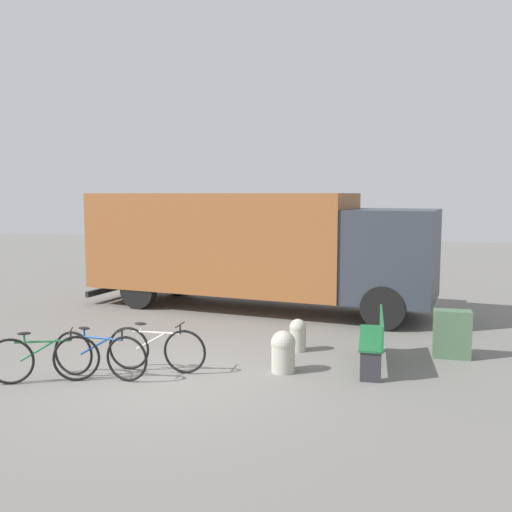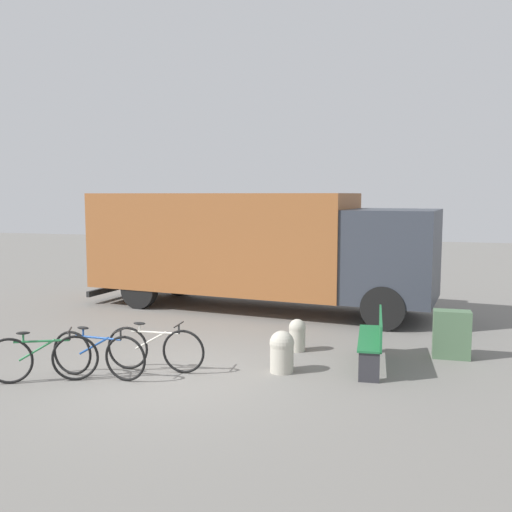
{
  "view_description": "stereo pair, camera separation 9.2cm",
  "coord_description": "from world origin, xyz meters",
  "px_view_note": "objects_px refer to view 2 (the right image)",
  "views": [
    {
      "loc": [
        3.71,
        -8.58,
        3.07
      ],
      "look_at": [
        0.5,
        3.86,
        1.67
      ],
      "focal_mm": 40.0,
      "sensor_mm": 36.0,
      "label": 1
    },
    {
      "loc": [
        3.8,
        -8.56,
        3.07
      ],
      "look_at": [
        0.5,
        3.86,
        1.67
      ],
      "focal_mm": 40.0,
      "sensor_mm": 36.0,
      "label": 2
    }
  ],
  "objects_px": {
    "bicycle_middle": "(98,354)",
    "utility_box": "(452,334)",
    "bicycle_near": "(42,358)",
    "bicycle_far": "(155,348)",
    "park_bench": "(374,337)",
    "bollard_far_bench": "(297,334)",
    "delivery_truck": "(252,245)",
    "bollard_near_bench": "(282,351)"
  },
  "relations": [
    {
      "from": "utility_box",
      "to": "bicycle_near",
      "type": "bearing_deg",
      "value": -154.12
    },
    {
      "from": "bicycle_near",
      "to": "utility_box",
      "type": "bearing_deg",
      "value": 1.68
    },
    {
      "from": "bicycle_middle",
      "to": "delivery_truck",
      "type": "bearing_deg",
      "value": 84.94
    },
    {
      "from": "bicycle_far",
      "to": "delivery_truck",
      "type": "bearing_deg",
      "value": 85.93
    },
    {
      "from": "park_bench",
      "to": "bollard_far_bench",
      "type": "xyz_separation_m",
      "value": [
        -1.51,
        0.65,
        -0.2
      ]
    },
    {
      "from": "bollard_far_bench",
      "to": "bicycle_middle",
      "type": "bearing_deg",
      "value": -139.55
    },
    {
      "from": "bollard_far_bench",
      "to": "delivery_truck",
      "type": "bearing_deg",
      "value": 117.54
    },
    {
      "from": "bollard_far_bench",
      "to": "utility_box",
      "type": "height_order",
      "value": "utility_box"
    },
    {
      "from": "park_bench",
      "to": "bicycle_near",
      "type": "relative_size",
      "value": 1.17
    },
    {
      "from": "bicycle_middle",
      "to": "bicycle_far",
      "type": "xyz_separation_m",
      "value": [
        0.77,
        0.58,
        0.0
      ]
    },
    {
      "from": "bicycle_near",
      "to": "utility_box",
      "type": "xyz_separation_m",
      "value": [
        6.56,
        3.18,
        0.05
      ]
    },
    {
      "from": "bicycle_near",
      "to": "utility_box",
      "type": "distance_m",
      "value": 7.3
    },
    {
      "from": "park_bench",
      "to": "bicycle_middle",
      "type": "relative_size",
      "value": 1.08
    },
    {
      "from": "bollard_near_bench",
      "to": "bollard_far_bench",
      "type": "xyz_separation_m",
      "value": [
        0.01,
        1.39,
        -0.04
      ]
    },
    {
      "from": "bicycle_middle",
      "to": "bollard_near_bench",
      "type": "height_order",
      "value": "bicycle_middle"
    },
    {
      "from": "bicycle_far",
      "to": "bollard_near_bench",
      "type": "xyz_separation_m",
      "value": [
        2.14,
        0.52,
        -0.02
      ]
    },
    {
      "from": "bicycle_near",
      "to": "bicycle_middle",
      "type": "bearing_deg",
      "value": 5.39
    },
    {
      "from": "bicycle_middle",
      "to": "bollard_near_bench",
      "type": "distance_m",
      "value": 3.1
    },
    {
      "from": "bicycle_middle",
      "to": "bicycle_near",
      "type": "bearing_deg",
      "value": -146.72
    },
    {
      "from": "park_bench",
      "to": "bollard_near_bench",
      "type": "height_order",
      "value": "park_bench"
    },
    {
      "from": "bollard_near_bench",
      "to": "bicycle_middle",
      "type": "bearing_deg",
      "value": -159.35
    },
    {
      "from": "park_bench",
      "to": "utility_box",
      "type": "bearing_deg",
      "value": -59.43
    },
    {
      "from": "delivery_truck",
      "to": "bollard_near_bench",
      "type": "distance_m",
      "value": 5.65
    },
    {
      "from": "bicycle_far",
      "to": "bollard_far_bench",
      "type": "distance_m",
      "value": 2.87
    },
    {
      "from": "bicycle_middle",
      "to": "bicycle_far",
      "type": "height_order",
      "value": "same"
    },
    {
      "from": "bicycle_far",
      "to": "bollard_near_bench",
      "type": "bearing_deg",
      "value": 11.49
    },
    {
      "from": "delivery_truck",
      "to": "bollard_far_bench",
      "type": "distance_m",
      "value": 4.45
    },
    {
      "from": "bicycle_middle",
      "to": "utility_box",
      "type": "height_order",
      "value": "utility_box"
    },
    {
      "from": "delivery_truck",
      "to": "bollard_near_bench",
      "type": "relative_size",
      "value": 13.06
    },
    {
      "from": "delivery_truck",
      "to": "bicycle_far",
      "type": "distance_m",
      "value": 5.8
    },
    {
      "from": "park_bench",
      "to": "bicycle_middle",
      "type": "bearing_deg",
      "value": 109.44
    },
    {
      "from": "bicycle_far",
      "to": "utility_box",
      "type": "relative_size",
      "value": 1.99
    },
    {
      "from": "bicycle_far",
      "to": "park_bench",
      "type": "bearing_deg",
      "value": 16.85
    },
    {
      "from": "delivery_truck",
      "to": "bicycle_near",
      "type": "xyz_separation_m",
      "value": [
        -1.72,
        -6.66,
        -1.33
      ]
    },
    {
      "from": "delivery_truck",
      "to": "park_bench",
      "type": "distance_m",
      "value": 5.72
    },
    {
      "from": "bollard_near_bench",
      "to": "utility_box",
      "type": "height_order",
      "value": "utility_box"
    },
    {
      "from": "bollard_near_bench",
      "to": "bollard_far_bench",
      "type": "bearing_deg",
      "value": 89.72
    },
    {
      "from": "bollard_near_bench",
      "to": "utility_box",
      "type": "bearing_deg",
      "value": 29.76
    },
    {
      "from": "bicycle_middle",
      "to": "utility_box",
      "type": "bearing_deg",
      "value": 29.06
    },
    {
      "from": "bicycle_far",
      "to": "utility_box",
      "type": "xyz_separation_m",
      "value": [
        5.03,
        2.17,
        0.05
      ]
    },
    {
      "from": "bicycle_near",
      "to": "bollard_near_bench",
      "type": "xyz_separation_m",
      "value": [
        3.67,
        1.53,
        -0.02
      ]
    },
    {
      "from": "bicycle_near",
      "to": "bicycle_far",
      "type": "height_order",
      "value": "same"
    }
  ]
}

